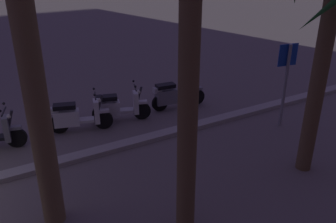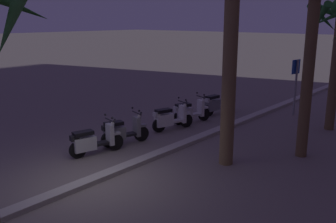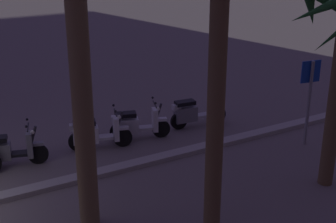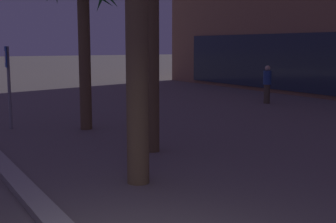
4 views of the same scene
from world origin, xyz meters
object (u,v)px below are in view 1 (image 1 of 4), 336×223
(scooter_white_mid_front, at_px, (117,107))
(scooter_white_mid_centre, at_px, (76,116))
(scooter_grey_second_in_line, at_px, (174,95))
(crossing_sign, at_px, (286,76))
(palm_tree_near_sign, at_px, (331,7))

(scooter_white_mid_front, xyz_separation_m, scooter_white_mid_centre, (1.24, 0.06, 0.01))
(scooter_grey_second_in_line, distance_m, scooter_white_mid_centre, 3.21)
(crossing_sign, distance_m, palm_tree_near_sign, 3.10)
(scooter_grey_second_in_line, xyz_separation_m, scooter_white_mid_centre, (3.21, 0.03, -0.01))
(scooter_white_mid_centre, bearing_deg, scooter_white_mid_front, -177.39)
(crossing_sign, bearing_deg, scooter_grey_second_in_line, -52.32)
(scooter_white_mid_front, bearing_deg, crossing_sign, 146.49)
(scooter_white_mid_centre, relative_size, crossing_sign, 0.71)
(scooter_white_mid_front, relative_size, crossing_sign, 0.70)
(scooter_grey_second_in_line, bearing_deg, scooter_white_mid_centre, 0.58)
(scooter_grey_second_in_line, height_order, palm_tree_near_sign, palm_tree_near_sign)
(scooter_grey_second_in_line, xyz_separation_m, scooter_white_mid_front, (1.96, -0.02, -0.01))
(scooter_white_mid_front, bearing_deg, scooter_grey_second_in_line, 179.30)
(scooter_grey_second_in_line, bearing_deg, palm_tree_near_sign, 100.51)
(scooter_white_mid_centre, distance_m, palm_tree_near_sign, 6.83)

